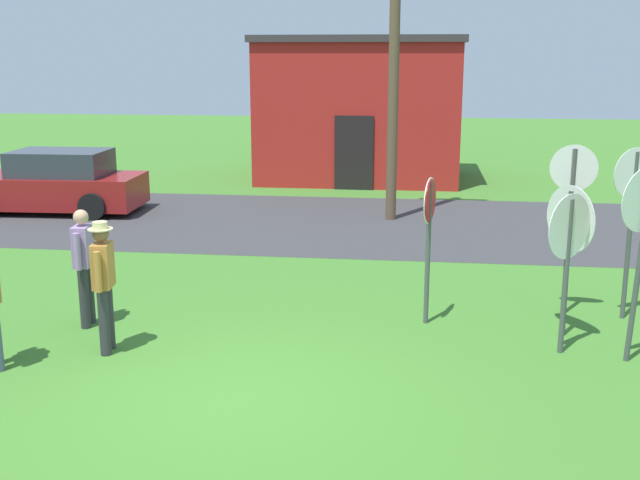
# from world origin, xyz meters

# --- Properties ---
(ground_plane) EXTENTS (80.00, 80.00, 0.00)m
(ground_plane) POSITION_xyz_m (0.00, 0.00, 0.00)
(ground_plane) COLOR #3D7528
(street_asphalt) EXTENTS (60.00, 6.40, 0.01)m
(street_asphalt) POSITION_xyz_m (0.00, 9.48, 0.00)
(street_asphalt) COLOR #38383A
(street_asphalt) RESTS_ON ground
(building_background) EXTENTS (6.13, 4.54, 4.30)m
(building_background) POSITION_xyz_m (0.21, 16.15, 2.15)
(building_background) COLOR #B2231E
(building_background) RESTS_ON ground
(utility_pole) EXTENTS (1.80, 0.24, 8.89)m
(utility_pole) POSITION_xyz_m (1.41, 10.03, 4.63)
(utility_pole) COLOR brown
(utility_pole) RESTS_ON ground
(parked_car_on_street) EXTENTS (4.36, 2.13, 1.51)m
(parked_car_on_street) POSITION_xyz_m (-6.79, 9.92, 0.69)
(parked_car_on_street) COLOR maroon
(parked_car_on_street) RESTS_ON ground
(stop_sign_leaning_left) EXTENTS (0.67, 0.35, 2.52)m
(stop_sign_leaning_left) POSITION_xyz_m (5.06, 3.47, 1.71)
(stop_sign_leaning_left) COLOR #474C4C
(stop_sign_leaning_left) RESTS_ON ground
(stop_sign_center_cluster) EXTENTS (0.50, 0.78, 2.10)m
(stop_sign_center_cluster) POSITION_xyz_m (4.05, 2.59, 1.44)
(stop_sign_center_cluster) COLOR #474C4C
(stop_sign_center_cluster) RESTS_ON ground
(stop_sign_tallest) EXTENTS (0.18, 0.64, 2.12)m
(stop_sign_tallest) POSITION_xyz_m (2.18, 2.88, 1.43)
(stop_sign_tallest) COLOR #474C4C
(stop_sign_tallest) RESTS_ON ground
(stop_sign_rear_left) EXTENTS (0.61, 0.60, 2.10)m
(stop_sign_rear_left) POSITION_xyz_m (3.91, 1.95, 1.44)
(stop_sign_rear_left) COLOR #474C4C
(stop_sign_rear_left) RESTS_ON ground
(stop_sign_far_back) EXTENTS (0.66, 0.13, 2.53)m
(stop_sign_far_back) POSITION_xyz_m (4.23, 3.54, 1.70)
(stop_sign_far_back) COLOR #474C4C
(stop_sign_far_back) RESTS_ON ground
(person_in_blue) EXTENTS (0.32, 0.57, 1.74)m
(person_in_blue) POSITION_xyz_m (-1.95, 1.24, 0.98)
(person_in_blue) COLOR #2D2D33
(person_in_blue) RESTS_ON ground
(person_in_dark_shirt) EXTENTS (0.25, 0.57, 1.69)m
(person_in_dark_shirt) POSITION_xyz_m (-2.62, 2.17, 0.95)
(person_in_dark_shirt) COLOR #2D2D33
(person_in_dark_shirt) RESTS_ON ground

